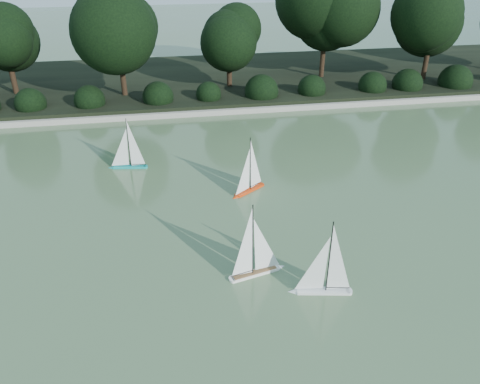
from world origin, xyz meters
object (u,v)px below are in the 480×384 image
at_px(sailboat_orange, 247,184).
at_px(sailboat_teal, 126,160).
at_px(sailboat_white_a, 319,281).
at_px(sailboat_white_b, 259,262).

bearing_deg(sailboat_orange, sailboat_teal, 146.88).
relative_size(sailboat_white_a, sailboat_orange, 1.06).
bearing_deg(sailboat_white_a, sailboat_teal, 121.17).
height_order(sailboat_white_b, sailboat_orange, sailboat_white_b).
height_order(sailboat_white_b, sailboat_teal, sailboat_white_b).
height_order(sailboat_white_a, sailboat_teal, sailboat_white_a).
relative_size(sailboat_orange, sailboat_teal, 1.00).
relative_size(sailboat_white_a, sailboat_teal, 1.05).
distance_m(sailboat_white_b, sailboat_teal, 5.61).
relative_size(sailboat_white_a, sailboat_white_b, 0.99).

